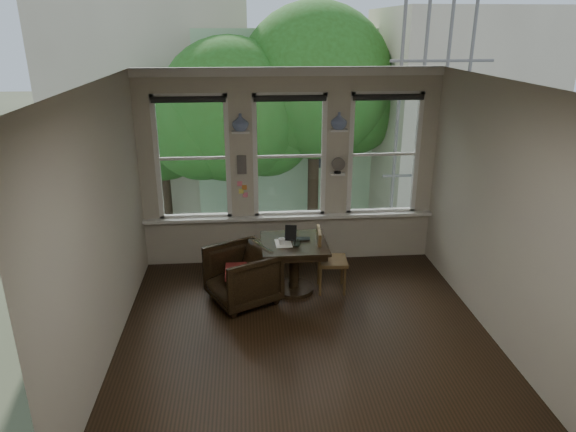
{
  "coord_description": "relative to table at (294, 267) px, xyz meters",
  "views": [
    {
      "loc": [
        -0.68,
        -5.32,
        3.54
      ],
      "look_at": [
        -0.14,
        0.9,
        1.23
      ],
      "focal_mm": 32.0,
      "sensor_mm": 36.0,
      "label": 1
    }
  ],
  "objects": [
    {
      "name": "ceiling",
      "position": [
        0.03,
        -1.15,
        2.62
      ],
      "size": [
        4.5,
        4.5,
        0.0
      ],
      "primitive_type": "plane",
      "rotation": [
        3.14,
        0.0,
        0.0
      ],
      "color": "silver",
      "rests_on": "ground"
    },
    {
      "name": "wall_front",
      "position": [
        0.03,
        -3.4,
        1.12
      ],
      "size": [
        4.5,
        0.0,
        4.5
      ],
      "primitive_type": "plane",
      "rotation": [
        -1.57,
        0.0,
        0.0
      ],
      "color": "#BCAFA1",
      "rests_on": "ground"
    },
    {
      "name": "shelf_left",
      "position": [
        -0.69,
        1.0,
        1.73
      ],
      "size": [
        0.26,
        0.16,
        0.03
      ],
      "primitive_type": "cube",
      "color": "white",
      "rests_on": "ground"
    },
    {
      "name": "window_left",
      "position": [
        -1.42,
        1.1,
        1.32
      ],
      "size": [
        1.1,
        0.12,
        1.9
      ],
      "primitive_type": null,
      "color": "white",
      "rests_on": "ground"
    },
    {
      "name": "intercom",
      "position": [
        -0.69,
        1.03,
        1.23
      ],
      "size": [
        0.14,
        0.06,
        0.28
      ],
      "primitive_type": "cube",
      "color": "#59544F",
      "rests_on": "ground"
    },
    {
      "name": "vase_left",
      "position": [
        -0.69,
        1.0,
        1.86
      ],
      "size": [
        0.24,
        0.24,
        0.25
      ],
      "primitive_type": "imported",
      "color": "silver",
      "rests_on": "shelf_left"
    },
    {
      "name": "armchair_left",
      "position": [
        -0.73,
        -0.23,
        0.01
      ],
      "size": [
        1.12,
        1.11,
        0.77
      ],
      "primitive_type": "imported",
      "rotation": [
        0.0,
        0.0,
        -1.1
      ],
      "color": "black",
      "rests_on": "ground"
    },
    {
      "name": "shelf_right",
      "position": [
        0.76,
        1.0,
        1.73
      ],
      "size": [
        0.26,
        0.16,
        0.03
      ],
      "primitive_type": "cube",
      "color": "white",
      "rests_on": "ground"
    },
    {
      "name": "vase_right",
      "position": [
        0.76,
        1.0,
        1.86
      ],
      "size": [
        0.24,
        0.24,
        0.25
      ],
      "primitive_type": "imported",
      "color": "silver",
      "rests_on": "shelf_right"
    },
    {
      "name": "table",
      "position": [
        0.0,
        0.0,
        0.0
      ],
      "size": [
        0.9,
        0.9,
        0.75
      ],
      "primitive_type": null,
      "color": "black",
      "rests_on": "ground"
    },
    {
      "name": "drinking_glass",
      "position": [
        0.02,
        -0.15,
        0.42
      ],
      "size": [
        0.12,
        0.12,
        0.09
      ],
      "primitive_type": "imported",
      "rotation": [
        0.0,
        0.0,
        0.08
      ],
      "color": "white",
      "rests_on": "table"
    },
    {
      "name": "sticky_notes",
      "position": [
        -0.69,
        1.03,
        0.88
      ],
      "size": [
        0.16,
        0.01,
        0.24
      ],
      "primitive_type": null,
      "color": "pink",
      "rests_on": "ground"
    },
    {
      "name": "cushion_red",
      "position": [
        -0.73,
        -0.23,
        0.08
      ],
      "size": [
        0.45,
        0.45,
        0.06
      ],
      "primitive_type": "cube",
      "color": "maroon",
      "rests_on": "armchair_left"
    },
    {
      "name": "laptop",
      "position": [
        0.08,
        0.03,
        0.39
      ],
      "size": [
        0.3,
        0.2,
        0.02
      ],
      "primitive_type": "imported",
      "rotation": [
        0.0,
        0.0,
        -0.06
      ],
      "color": "black",
      "rests_on": "table"
    },
    {
      "name": "wall_left",
      "position": [
        -2.22,
        -1.15,
        1.12
      ],
      "size": [
        0.0,
        4.5,
        4.5
      ],
      "primitive_type": "plane",
      "rotation": [
        1.57,
        0.0,
        1.57
      ],
      "color": "#BCAFA1",
      "rests_on": "ground"
    },
    {
      "name": "desk_fan",
      "position": [
        0.76,
        0.98,
        1.16
      ],
      "size": [
        0.2,
        0.2,
        0.24
      ],
      "primitive_type": null,
      "color": "#59544F",
      "rests_on": "ground"
    },
    {
      "name": "window_center",
      "position": [
        0.03,
        1.1,
        1.32
      ],
      "size": [
        1.1,
        0.12,
        1.9
      ],
      "primitive_type": null,
      "color": "white",
      "rests_on": "ground"
    },
    {
      "name": "wall_right",
      "position": [
        2.28,
        -1.15,
        1.12
      ],
      "size": [
        0.0,
        4.5,
        4.5
      ],
      "primitive_type": "plane",
      "rotation": [
        1.57,
        0.0,
        -1.57
      ],
      "color": "#BCAFA1",
      "rests_on": "ground"
    },
    {
      "name": "tablet",
      "position": [
        -0.04,
        0.07,
        0.48
      ],
      "size": [
        0.17,
        0.11,
        0.22
      ],
      "primitive_type": "cube",
      "rotation": [
        -0.26,
        0.0,
        -0.23
      ],
      "color": "black",
      "rests_on": "table"
    },
    {
      "name": "window_right",
      "position": [
        1.48,
        1.1,
        1.32
      ],
      "size": [
        1.1,
        0.12,
        1.9
      ],
      "primitive_type": null,
      "color": "white",
      "rests_on": "ground"
    },
    {
      "name": "mug",
      "position": [
        -0.18,
        -0.07,
        0.42
      ],
      "size": [
        0.12,
        0.12,
        0.09
      ],
      "primitive_type": "imported",
      "rotation": [
        0.0,
        0.0,
        0.25
      ],
      "color": "white",
      "rests_on": "table"
    },
    {
      "name": "side_chair_right",
      "position": [
        0.53,
        -0.02,
        0.09
      ],
      "size": [
        0.45,
        0.45,
        0.92
      ],
      "primitive_type": null,
      "rotation": [
        0.0,
        0.0,
        1.49
      ],
      "color": "#4D361B",
      "rests_on": "ground"
    },
    {
      "name": "ground",
      "position": [
        0.03,
        -1.15,
        -0.38
      ],
      "size": [
        4.5,
        4.5,
        0.0
      ],
      "primitive_type": "plane",
      "color": "black",
      "rests_on": "ground"
    },
    {
      "name": "papers",
      "position": [
        -0.15,
        -0.03,
        0.38
      ],
      "size": [
        0.23,
        0.31,
        0.0
      ],
      "primitive_type": "cube",
      "rotation": [
        0.0,
        0.0,
        0.04
      ],
      "color": "silver",
      "rests_on": "table"
    },
    {
      "name": "wall_back",
      "position": [
        0.03,
        1.1,
        1.12
      ],
      "size": [
        4.5,
        0.0,
        4.5
      ],
      "primitive_type": "plane",
      "rotation": [
        1.57,
        0.0,
        0.0
      ],
      "color": "#BCAFA1",
      "rests_on": "ground"
    }
  ]
}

